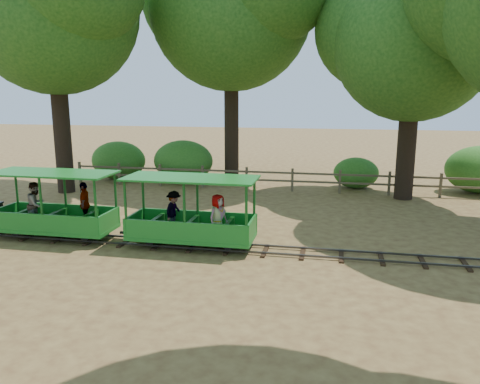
# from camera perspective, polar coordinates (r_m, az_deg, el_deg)

# --- Properties ---
(ground) EXTENTS (90.00, 90.00, 0.00)m
(ground) POSITION_cam_1_polar(r_m,az_deg,el_deg) (12.80, -1.39, -7.01)
(ground) COLOR #9E8244
(ground) RESTS_ON ground
(track) EXTENTS (22.00, 1.00, 0.10)m
(track) POSITION_cam_1_polar(r_m,az_deg,el_deg) (12.78, -1.40, -6.72)
(track) COLOR #3F3D3A
(track) RESTS_ON ground
(carriage_front) EXTENTS (3.58, 1.46, 1.86)m
(carriage_front) POSITION_cam_1_polar(r_m,az_deg,el_deg) (14.55, -21.56, -2.17)
(carriage_front) COLOR #1A7823
(carriage_front) RESTS_ON track
(carriage_rear) EXTENTS (3.58, 1.46, 1.86)m
(carriage_rear) POSITION_cam_1_polar(r_m,az_deg,el_deg) (12.83, -5.86, -3.35)
(carriage_rear) COLOR #1A7823
(carriage_rear) RESTS_ON track
(oak_ne) EXTENTS (7.57, 6.66, 9.11)m
(oak_ne) POSITION_cam_1_polar(r_m,az_deg,el_deg) (19.71, 20.42, 17.73)
(oak_ne) COLOR #2D2116
(oak_ne) RESTS_ON ground
(fence) EXTENTS (18.10, 0.10, 1.00)m
(fence) POSITION_cam_1_polar(r_m,az_deg,el_deg) (20.30, 3.59, 1.79)
(fence) COLOR brown
(fence) RESTS_ON ground
(shrub_west) EXTENTS (2.68, 2.06, 1.86)m
(shrub_west) POSITION_cam_1_polar(r_m,az_deg,el_deg) (23.72, -14.59, 3.76)
(shrub_west) COLOR #2D6B1E
(shrub_west) RESTS_ON ground
(shrub_mid_w) EXTENTS (2.85, 2.20, 1.98)m
(shrub_mid_w) POSITION_cam_1_polar(r_m,az_deg,el_deg) (22.46, -6.93, 3.77)
(shrub_mid_w) COLOR #2D6B1E
(shrub_mid_w) RESTS_ON ground
(shrub_mid_e) EXTENTS (1.98, 1.52, 1.37)m
(shrub_mid_e) POSITION_cam_1_polar(r_m,az_deg,el_deg) (21.41, 13.96, 2.28)
(shrub_mid_e) COLOR #2D6B1E
(shrub_mid_e) RESTS_ON ground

